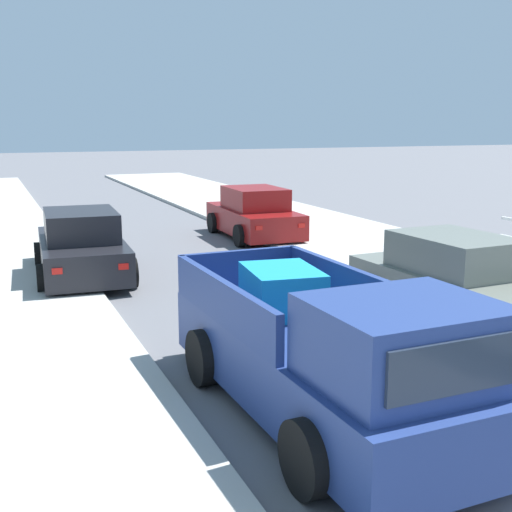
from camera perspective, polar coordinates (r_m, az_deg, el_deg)
sidewalk_right at (r=16.77m, az=14.05°, el=-0.51°), size 5.00×60.00×0.12m
curb_left at (r=13.56m, az=-19.10°, el=-3.67°), size 0.16×60.00×0.10m
curb_right at (r=16.14m, az=10.91°, el=-0.86°), size 0.16×60.00×0.10m
pickup_truck at (r=7.77m, az=6.21°, el=-8.53°), size 2.30×5.25×1.80m
car_left_near at (r=19.95m, az=-0.17°, el=3.62°), size 2.14×4.31×1.54m
car_right_near at (r=15.26m, az=-14.89°, el=0.78°), size 2.21×4.34×1.54m
car_right_mid at (r=12.00m, az=17.03°, el=-2.20°), size 2.17×4.32×1.54m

